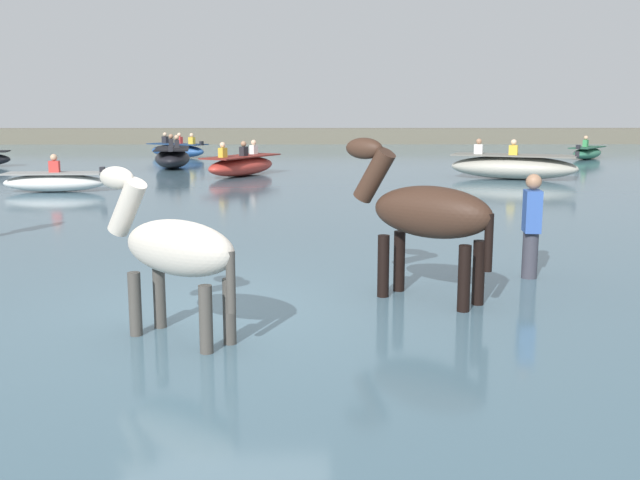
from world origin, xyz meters
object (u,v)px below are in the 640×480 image
horse_lead_dark_bay (425,216)px  boat_far_offshore (513,167)px  horse_trailing_pinto (174,252)px  boat_mid_channel (587,153)px  boat_mid_outer (173,158)px  boat_distant_west (178,150)px  boat_near_port (55,182)px  person_spectator_far (531,233)px  boat_far_inshore (242,165)px

horse_lead_dark_bay → boat_far_offshore: horse_lead_dark_bay is taller
horse_trailing_pinto → boat_mid_channel: size_ratio=0.71×
boat_mid_outer → boat_distant_west: size_ratio=1.17×
boat_distant_west → boat_near_port: bearing=-93.4°
person_spectator_far → horse_lead_dark_bay: bearing=-145.4°
boat_mid_outer → boat_near_port: size_ratio=1.33×
boat_far_inshore → boat_mid_channel: boat_far_inshore is taller
boat_mid_channel → person_spectator_far: (-9.12, -22.46, 0.33)m
boat_mid_channel → person_spectator_far: 24.25m
horse_trailing_pinto → boat_near_port: horse_trailing_pinto is taller
boat_far_inshore → boat_far_offshore: boat_far_offshore is taller
boat_mid_outer → boat_distant_west: bearing=98.4°
boat_far_inshore → boat_mid_outer: 4.35m
boat_mid_outer → person_spectator_far: size_ratio=2.18×
horse_trailing_pinto → boat_mid_outer: horse_trailing_pinto is taller
boat_mid_channel → boat_near_port: (-18.75, -12.38, -0.01)m
boat_distant_west → person_spectator_far: bearing=-69.6°
horse_lead_dark_bay → boat_mid_channel: size_ratio=0.79×
horse_trailing_pinto → boat_mid_channel: (13.26, 24.95, -0.58)m
boat_far_inshore → boat_near_port: boat_far_inshore is taller
boat_far_inshore → boat_far_offshore: 8.65m
boat_mid_outer → boat_near_port: boat_mid_outer is taller
boat_far_offshore → person_spectator_far: person_spectator_far is taller
boat_far_inshore → boat_distant_west: (-3.70, 8.97, -0.01)m
horse_lead_dark_bay → boat_far_inshore: horse_lead_dark_bay is taller
boat_mid_channel → boat_near_port: size_ratio=1.00×
boat_mid_outer → boat_mid_channel: bearing=14.7°
boat_far_inshore → boat_near_port: 6.44m
boat_mid_outer → boat_far_offshore: 12.28m
horse_trailing_pinto → boat_distant_west: 26.57m
boat_mid_channel → person_spectator_far: bearing=-112.1°
horse_lead_dark_bay → boat_near_port: horse_lead_dark_bay is taller
horse_trailing_pinto → boat_far_inshore: 17.21m
boat_far_offshore → boat_distant_west: (-12.26, 10.22, -0.06)m
person_spectator_far → boat_mid_outer: bearing=113.9°
boat_mid_outer → boat_distant_west: (-0.84, 5.69, -0.05)m
horse_lead_dark_bay → boat_far_inshore: bearing=102.8°
boat_mid_outer → boat_mid_channel: size_ratio=1.33×
boat_mid_channel → boat_near_port: bearing=-146.6°
boat_mid_outer → person_spectator_far: (7.98, -17.97, 0.23)m
person_spectator_far → boat_near_port: bearing=133.7°
boat_mid_outer → boat_mid_channel: 17.68m
horse_trailing_pinto → boat_mid_channel: horse_trailing_pinto is taller
horse_lead_dark_bay → person_spectator_far: horse_lead_dark_bay is taller
person_spectator_far → boat_distant_west: bearing=110.4°
horse_lead_dark_bay → boat_mid_channel: horse_lead_dark_bay is taller
horse_trailing_pinto → boat_far_inshore: (-0.98, 17.18, -0.51)m
horse_lead_dark_bay → boat_far_inshore: 16.17m
horse_lead_dark_bay → person_spectator_far: (1.55, 1.07, -0.38)m
horse_lead_dark_bay → boat_far_inshore: size_ratio=0.61×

